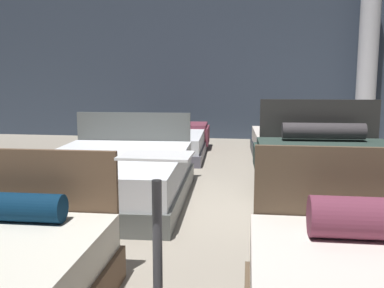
{
  "coord_description": "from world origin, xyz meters",
  "views": [
    {
      "loc": [
        0.38,
        -4.33,
        1.36
      ],
      "look_at": [
        -0.27,
        0.32,
        0.61
      ],
      "focal_mm": 41.97,
      "sensor_mm": 36.0,
      "label": 1
    }
  ],
  "objects_px": {
    "bed_2": "(113,178)",
    "support_pillar": "(368,52)",
    "bed_3": "(334,181)",
    "bed_5": "(301,146)",
    "bed_4": "(158,142)"
  },
  "relations": [
    {
      "from": "bed_2",
      "to": "support_pillar",
      "type": "height_order",
      "value": "support_pillar"
    },
    {
      "from": "bed_3",
      "to": "bed_4",
      "type": "bearing_deg",
      "value": 128.04
    },
    {
      "from": "bed_2",
      "to": "support_pillar",
      "type": "xyz_separation_m",
      "value": [
        3.55,
        4.34,
        1.5
      ]
    },
    {
      "from": "bed_4",
      "to": "bed_5",
      "type": "bearing_deg",
      "value": -4.77
    },
    {
      "from": "bed_2",
      "to": "bed_4",
      "type": "height_order",
      "value": "bed_2"
    },
    {
      "from": "bed_3",
      "to": "bed_4",
      "type": "relative_size",
      "value": 0.95
    },
    {
      "from": "bed_3",
      "to": "bed_5",
      "type": "height_order",
      "value": "bed_3"
    },
    {
      "from": "bed_4",
      "to": "bed_5",
      "type": "relative_size",
      "value": 1.03
    },
    {
      "from": "bed_3",
      "to": "bed_5",
      "type": "bearing_deg",
      "value": 88.3
    },
    {
      "from": "bed_2",
      "to": "bed_4",
      "type": "xyz_separation_m",
      "value": [
        -0.11,
        2.81,
        -0.05
      ]
    },
    {
      "from": "bed_5",
      "to": "support_pillar",
      "type": "distance_m",
      "value": 2.58
    },
    {
      "from": "bed_4",
      "to": "support_pillar",
      "type": "bearing_deg",
      "value": 19.51
    },
    {
      "from": "bed_4",
      "to": "bed_5",
      "type": "xyz_separation_m",
      "value": [
        2.35,
        -0.07,
        -0.01
      ]
    },
    {
      "from": "bed_3",
      "to": "support_pillar",
      "type": "xyz_separation_m",
      "value": [
        1.26,
        4.3,
        1.46
      ]
    },
    {
      "from": "bed_3",
      "to": "support_pillar",
      "type": "bearing_deg",
      "value": 70.89
    }
  ]
}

